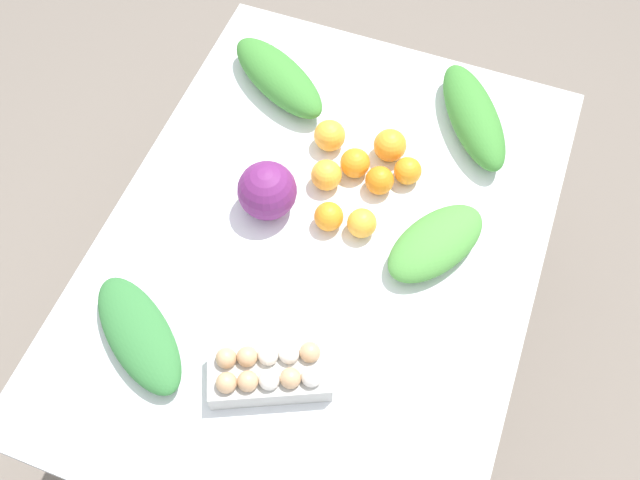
# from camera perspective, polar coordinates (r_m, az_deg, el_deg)

# --- Properties ---
(ground_plane) EXTENTS (8.00, 8.00, 0.00)m
(ground_plane) POSITION_cam_1_polar(r_m,az_deg,el_deg) (2.34, 0.00, -9.11)
(ground_plane) COLOR #70665B
(dining_table) EXTENTS (1.36, 1.01, 0.72)m
(dining_table) POSITION_cam_1_polar(r_m,az_deg,el_deg) (1.76, 0.00, -1.71)
(dining_table) COLOR silver
(dining_table) RESTS_ON ground_plane
(cabbage_purple) EXTENTS (0.14, 0.14, 0.14)m
(cabbage_purple) POSITION_cam_1_polar(r_m,az_deg,el_deg) (1.69, -4.25, 3.96)
(cabbage_purple) COLOR #6B2366
(cabbage_purple) RESTS_ON dining_table
(egg_carton) EXTENTS (0.21, 0.28, 0.09)m
(egg_carton) POSITION_cam_1_polar(r_m,az_deg,el_deg) (1.51, -4.06, -10.49)
(egg_carton) COLOR #B7B7B2
(egg_carton) RESTS_ON dining_table
(greens_bunch_dandelion) EXTENTS (0.36, 0.29, 0.10)m
(greens_bunch_dandelion) POSITION_cam_1_polar(r_m,az_deg,el_deg) (1.89, 12.17, 9.66)
(greens_bunch_dandelion) COLOR #3D8433
(greens_bunch_dandelion) RESTS_ON dining_table
(greens_bunch_chard) EXTENTS (0.28, 0.35, 0.09)m
(greens_bunch_chard) POSITION_cam_1_polar(r_m,az_deg,el_deg) (1.94, -3.36, 12.87)
(greens_bunch_chard) COLOR #3D8433
(greens_bunch_chard) RESTS_ON dining_table
(greens_bunch_kale) EXTENTS (0.31, 0.26, 0.08)m
(greens_bunch_kale) POSITION_cam_1_polar(r_m,az_deg,el_deg) (1.67, 9.24, -0.23)
(greens_bunch_kale) COLOR #4C933D
(greens_bunch_kale) RESTS_ON dining_table
(greens_bunch_beet_tops) EXTENTS (0.29, 0.33, 0.07)m
(greens_bunch_beet_tops) POSITION_cam_1_polar(r_m,az_deg,el_deg) (1.60, -14.30, -7.31)
(greens_bunch_beet_tops) COLOR #337538
(greens_bunch_beet_tops) RESTS_ON dining_table
(orange_0) EXTENTS (0.07, 0.07, 0.07)m
(orange_0) POSITION_cam_1_polar(r_m,az_deg,el_deg) (1.77, 7.03, 5.52)
(orange_0) COLOR orange
(orange_0) RESTS_ON dining_table
(orange_1) EXTENTS (0.07, 0.07, 0.07)m
(orange_1) POSITION_cam_1_polar(r_m,az_deg,el_deg) (1.77, 2.83, 6.17)
(orange_1) COLOR orange
(orange_1) RESTS_ON dining_table
(orange_2) EXTENTS (0.08, 0.08, 0.08)m
(orange_2) POSITION_cam_1_polar(r_m,az_deg,el_deg) (1.82, 0.78, 8.36)
(orange_2) COLOR #F9A833
(orange_2) RESTS_ON dining_table
(orange_3) EXTENTS (0.08, 0.08, 0.08)m
(orange_3) POSITION_cam_1_polar(r_m,az_deg,el_deg) (1.80, 5.62, 7.55)
(orange_3) COLOR orange
(orange_3) RESTS_ON dining_table
(orange_4) EXTENTS (0.08, 0.08, 0.08)m
(orange_4) POSITION_cam_1_polar(r_m,az_deg,el_deg) (1.75, 0.52, 5.22)
(orange_4) COLOR #F9A833
(orange_4) RESTS_ON dining_table
(orange_5) EXTENTS (0.07, 0.07, 0.07)m
(orange_5) POSITION_cam_1_polar(r_m,az_deg,el_deg) (1.68, 0.57, 1.94)
(orange_5) COLOR orange
(orange_5) RESTS_ON dining_table
(orange_6) EXTENTS (0.07, 0.07, 0.07)m
(orange_6) POSITION_cam_1_polar(r_m,az_deg,el_deg) (1.75, 4.79, 4.78)
(orange_6) COLOR orange
(orange_6) RESTS_ON dining_table
(orange_7) EXTENTS (0.07, 0.07, 0.07)m
(orange_7) POSITION_cam_1_polar(r_m,az_deg,el_deg) (1.68, 3.37, 1.36)
(orange_7) COLOR #F9A833
(orange_7) RESTS_ON dining_table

